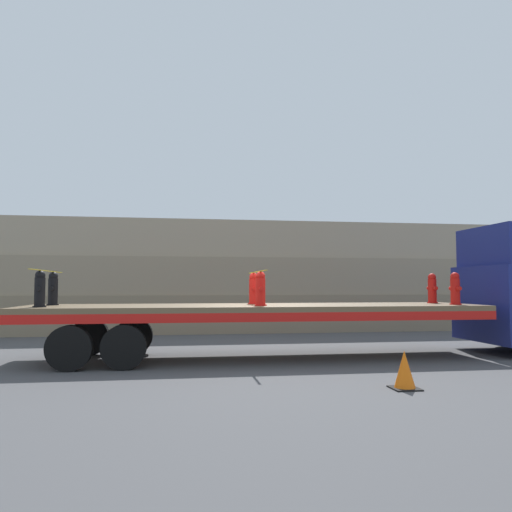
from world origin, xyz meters
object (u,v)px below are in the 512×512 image
object	(u,v)px
fire_hydrant_red_far_2	(432,289)
traffic_cone	(405,370)
fire_hydrant_black_far_0	(53,289)
fire_hydrant_black_near_0	(40,289)
fire_hydrant_red_near_2	(455,289)
fire_hydrant_red_near_1	(261,289)
flatbed_trailer	(225,315)
fire_hydrant_red_far_1	(254,289)

from	to	relation	value
fire_hydrant_red_far_2	traffic_cone	distance (m)	5.55
fire_hydrant_black_far_0	traffic_cone	size ratio (longest dim) A/B	1.23
fire_hydrant_black_near_0	fire_hydrant_red_near_2	world-z (taller)	same
fire_hydrant_red_near_1	fire_hydrant_red_near_2	size ratio (longest dim) A/B	1.00
flatbed_trailer	fire_hydrant_red_near_2	bearing A→B (deg)	-5.74
fire_hydrant_black_near_0	fire_hydrant_red_far_2	distance (m)	9.86
flatbed_trailer	fire_hydrant_red_near_1	size ratio (longest dim) A/B	13.69
fire_hydrant_red_far_1	traffic_cone	world-z (taller)	fire_hydrant_red_far_1
flatbed_trailer	fire_hydrant_black_near_0	distance (m)	4.21
fire_hydrant_black_far_0	fire_hydrant_red_far_1	xyz separation A→B (m)	(4.90, 0.00, 0.00)
fire_hydrant_black_far_0	fire_hydrant_red_far_1	distance (m)	4.90
fire_hydrant_black_far_0	traffic_cone	distance (m)	8.32
flatbed_trailer	traffic_cone	bearing A→B (deg)	-55.15
fire_hydrant_red_near_2	fire_hydrant_red_far_2	xyz separation A→B (m)	(0.00, 1.14, 0.00)
flatbed_trailer	fire_hydrant_red_far_1	xyz separation A→B (m)	(0.78, 0.57, 0.63)
fire_hydrant_red_near_1	fire_hydrant_black_far_0	bearing A→B (deg)	166.88
flatbed_trailer	fire_hydrant_red_near_1	distance (m)	1.15
fire_hydrant_red_far_1	flatbed_trailer	bearing A→B (deg)	-143.66
fire_hydrant_black_far_0	fire_hydrant_red_near_1	world-z (taller)	same
fire_hydrant_red_near_2	fire_hydrant_red_far_2	bearing A→B (deg)	90.00
fire_hydrant_red_near_1	fire_hydrant_black_near_0	bearing A→B (deg)	180.00
flatbed_trailer	fire_hydrant_red_far_2	size ratio (longest dim) A/B	13.69
fire_hydrant_red_near_1	fire_hydrant_red_far_2	size ratio (longest dim) A/B	1.00
fire_hydrant_black_near_0	fire_hydrant_red_far_1	size ratio (longest dim) A/B	1.00
fire_hydrant_red_near_2	traffic_cone	xyz separation A→B (m)	(-2.94, -3.36, -1.37)
fire_hydrant_black_near_0	fire_hydrant_red_far_2	world-z (taller)	same
fire_hydrant_red_near_2	flatbed_trailer	bearing A→B (deg)	174.26
fire_hydrant_black_near_0	fire_hydrant_red_far_2	bearing A→B (deg)	6.65
fire_hydrant_red_far_2	traffic_cone	world-z (taller)	fire_hydrant_red_far_2
fire_hydrant_red_far_1	fire_hydrant_red_near_2	size ratio (longest dim) A/B	1.00
fire_hydrant_black_far_0	fire_hydrant_red_far_2	xyz separation A→B (m)	(9.80, 0.00, 0.00)
fire_hydrant_black_far_0	fire_hydrant_red_near_1	bearing A→B (deg)	-13.12
fire_hydrant_red_near_1	traffic_cone	xyz separation A→B (m)	(1.96, -3.36, -1.37)
fire_hydrant_red_far_1	fire_hydrant_red_near_2	bearing A→B (deg)	-13.12
fire_hydrant_black_far_0	fire_hydrant_red_far_2	bearing A→B (deg)	0.00
fire_hydrant_red_far_2	traffic_cone	size ratio (longest dim) A/B	1.23
fire_hydrant_black_far_0	fire_hydrant_red_near_1	xyz separation A→B (m)	(4.90, -1.14, 0.00)
fire_hydrant_black_near_0	fire_hydrant_red_far_1	bearing A→B (deg)	13.12
fire_hydrant_black_near_0	fire_hydrant_black_far_0	bearing A→B (deg)	90.00
fire_hydrant_black_far_0	traffic_cone	world-z (taller)	fire_hydrant_black_far_0
fire_hydrant_red_near_1	fire_hydrant_red_far_1	size ratio (longest dim) A/B	1.00
fire_hydrant_red_far_1	traffic_cone	bearing A→B (deg)	-66.47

